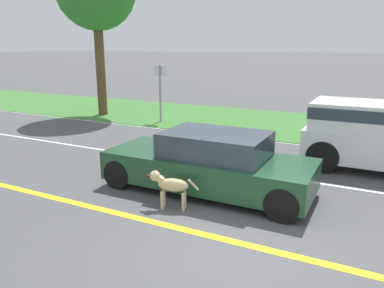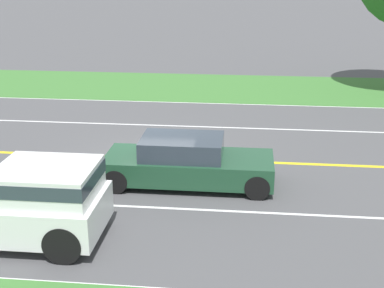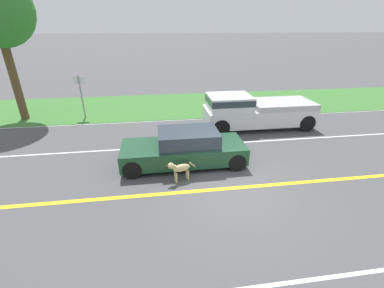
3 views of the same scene
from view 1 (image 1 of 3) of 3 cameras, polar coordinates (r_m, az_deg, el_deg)
ground_plane at (r=6.49m, az=6.45°, el=-14.61°), size 400.00×400.00×0.00m
centre_divider_line at (r=6.49m, az=6.45°, el=-14.58°), size 0.18×160.00×0.01m
lane_edge_line_right at (r=12.87m, az=17.54°, el=-0.23°), size 0.14×160.00×0.01m
lane_dash_same_dir at (r=9.57m, az=13.91°, el=-5.05°), size 0.10×160.00×0.01m
grass_verge_right at (r=15.77m, az=19.42°, el=2.32°), size 6.00×160.00×0.03m
ego_car at (r=8.32m, az=2.67°, el=-3.00°), size 1.81×4.63×1.36m
dog at (r=7.49m, az=-3.50°, el=-6.22°), size 0.41×1.07×0.79m
street_sign at (r=15.95m, az=-4.86°, el=8.75°), size 0.11×0.64×2.42m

